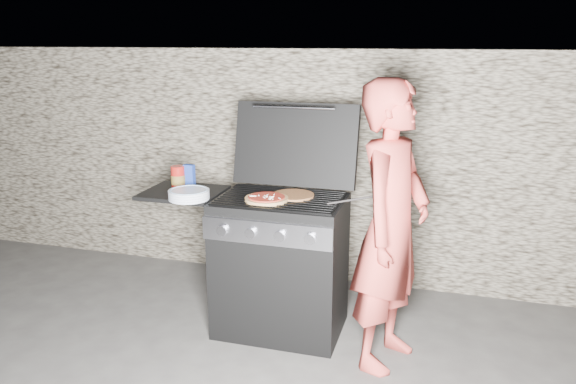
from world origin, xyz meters
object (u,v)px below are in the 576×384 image
(sauce_jar, at_px, (178,176))
(person, at_px, (391,227))
(pizza_topped, at_px, (267,198))
(gas_grill, at_px, (244,261))

(sauce_jar, xyz_separation_m, person, (1.46, -0.26, -0.14))
(pizza_topped, bearing_deg, person, -5.86)
(pizza_topped, xyz_separation_m, person, (0.77, -0.08, -0.09))
(sauce_jar, distance_m, person, 1.49)
(person, bearing_deg, pizza_topped, 101.02)
(pizza_topped, distance_m, person, 0.78)
(gas_grill, bearing_deg, pizza_topped, -25.23)
(sauce_jar, height_order, person, person)
(gas_grill, relative_size, sauce_jar, 9.35)
(person, bearing_deg, gas_grill, 96.96)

